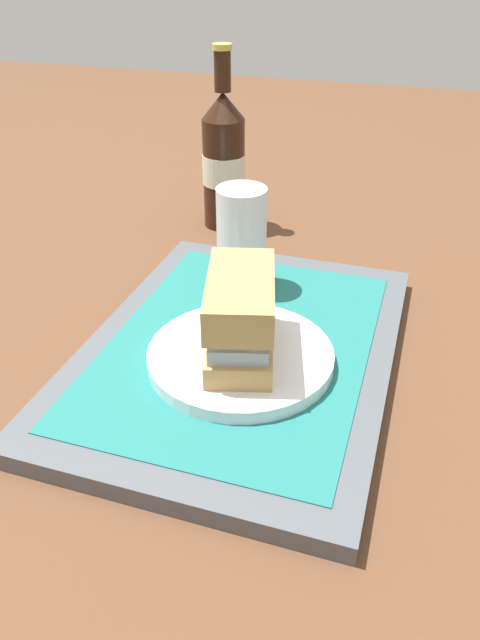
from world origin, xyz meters
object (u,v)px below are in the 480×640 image
Objects in this scene: beer_glass at (242,232)px; beer_bottle at (224,160)px; plate at (240,356)px; sandwich at (241,313)px.

beer_bottle is at bearing 24.32° from beer_glass.
plate is 1.33× the size of sandwich.
plate is 0.41m from beer_bottle.
sandwich is (0.00, 0.00, 0.05)m from plate.
beer_bottle is at bearing 21.50° from plate.
beer_bottle is (0.37, 0.15, 0.03)m from sandwich.
beer_glass is at bearing 1.98° from sandwich.
sandwich is 0.54× the size of beer_bottle.
beer_glass is 0.47× the size of beer_bottle.
beer_glass reaches higher than sandwich.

